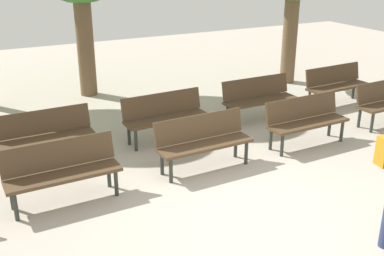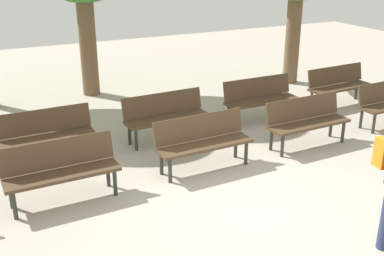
% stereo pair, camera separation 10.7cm
% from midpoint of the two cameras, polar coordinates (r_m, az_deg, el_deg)
% --- Properties ---
extents(ground_plane, '(26.11, 26.11, 0.00)m').
position_cam_midpoint_polar(ground_plane, '(6.66, 7.47, -10.04)').
color(ground_plane, '#B2A899').
extents(bench_r0_c1, '(1.61, 0.53, 0.87)m').
position_cam_midpoint_polar(bench_r0_c1, '(6.92, -15.87, -4.71)').
color(bench_r0_c1, '#4C3823').
rests_on(bench_r0_c1, ground_plane).
extents(bench_r0_c2, '(1.61, 0.53, 0.87)m').
position_cam_midpoint_polar(bench_r0_c2, '(7.64, 0.92, -1.34)').
color(bench_r0_c2, '#4C3823').
rests_on(bench_r0_c2, ground_plane).
extents(bench_r0_c3, '(1.61, 0.52, 0.87)m').
position_cam_midpoint_polar(bench_r0_c3, '(8.79, 13.23, 1.15)').
color(bench_r0_c3, '#4C3823').
rests_on(bench_r0_c3, ground_plane).
extents(bench_r1_c1, '(1.61, 0.51, 0.87)m').
position_cam_midpoint_polar(bench_r1_c1, '(8.25, -17.71, -0.64)').
color(bench_r1_c1, '#4C3823').
rests_on(bench_r1_c1, ground_plane).
extents(bench_r1_c2, '(1.62, 0.55, 0.87)m').
position_cam_midpoint_polar(bench_r1_c2, '(8.79, -3.63, 1.71)').
color(bench_r1_c2, '#4C3823').
rests_on(bench_r1_c2, ground_plane).
extents(bench_r1_c3, '(1.61, 0.51, 0.87)m').
position_cam_midpoint_polar(bench_r1_c3, '(9.92, 7.74, 3.83)').
color(bench_r1_c3, '#4C3823').
rests_on(bench_r1_c3, ground_plane).
extents(bench_r1_c4, '(1.62, 0.56, 0.87)m').
position_cam_midpoint_polar(bench_r1_c4, '(11.28, 16.75, 5.25)').
color(bench_r1_c4, '#4C3823').
rests_on(bench_r1_c4, ground_plane).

